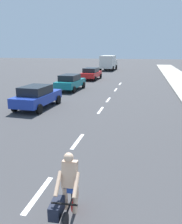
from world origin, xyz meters
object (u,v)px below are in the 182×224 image
Objects in this scene: cyclist at (67,194)px; parked_car_teal at (70,82)px; parked_car_red at (91,73)px; parked_car_blue at (37,96)px; delivery_truck at (109,62)px.

parked_car_teal is at bearing -76.55° from cyclist.
parked_car_red is (0.17, 8.66, 0.00)m from parked_car_teal.
delivery_truck is at bearing 92.59° from parked_car_blue.
delivery_truck reaches higher than cyclist.
cyclist is 0.29× the size of delivery_truck.
cyclist is at bearing -80.35° from delivery_truck.
parked_car_teal is at bearing -88.60° from parked_car_red.
parked_car_blue is (-5.64, 10.23, 0.01)m from cyclist.
parked_car_blue is at bearing -88.32° from delivery_truck.
cyclist is 0.40× the size of parked_car_red.
delivery_truck reaches higher than parked_car_teal.
cyclist is 26.85m from parked_car_red.
parked_car_red is at bearing 92.07° from parked_car_teal.
parked_car_teal is 23.42m from delivery_truck.
parked_car_teal is 0.95× the size of parked_car_red.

